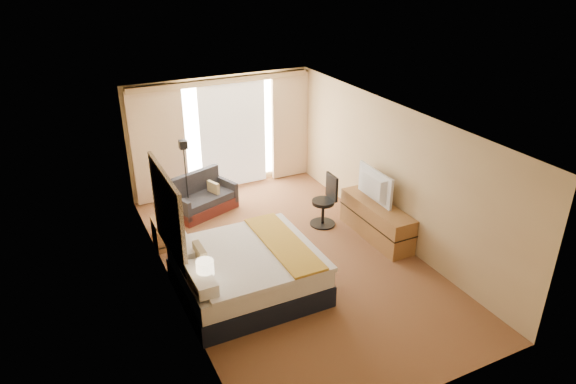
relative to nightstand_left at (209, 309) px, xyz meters
name	(u,v)px	position (x,y,z in m)	size (l,w,h in m)	color
floor	(291,259)	(1.87, 1.05, -0.28)	(4.20, 7.00, 0.02)	maroon
ceiling	(291,120)	(1.87, 1.05, 2.33)	(4.20, 7.00, 0.02)	silver
wall_back	(222,134)	(1.87, 4.55, 1.02)	(4.20, 0.02, 2.60)	tan
wall_front	(428,313)	(1.87, -2.45, 1.02)	(4.20, 0.02, 2.60)	tan
wall_left	(168,220)	(-0.23, 1.05, 1.02)	(0.02, 7.00, 2.60)	tan
wall_right	(392,172)	(3.97, 1.05, 1.02)	(0.02, 7.00, 2.60)	tan
headboard	(168,215)	(-0.19, 1.25, 1.01)	(0.06, 1.85, 1.50)	black
nightstand_left	(209,309)	(0.00, 0.00, 0.00)	(0.45, 0.52, 0.55)	#9C6339
nightstand_right	(166,232)	(0.00, 2.50, 0.00)	(0.45, 0.52, 0.55)	#9C6339
media_dresser	(376,220)	(3.70, 1.05, 0.07)	(0.50, 1.80, 0.70)	#9C6339
window	(233,131)	(2.12, 4.52, 1.04)	(2.30, 0.02, 2.30)	white
curtains	(223,130)	(1.87, 4.44, 1.13)	(4.12, 0.19, 2.56)	beige
bed	(247,272)	(0.81, 0.50, 0.11)	(2.16, 1.97, 1.05)	black
loveseat	(203,200)	(1.03, 3.54, 0.00)	(1.49, 1.13, 0.83)	#551E18
floor_lamp	(185,163)	(0.72, 3.53, 0.89)	(0.21, 0.21, 1.65)	black
desk_chair	(326,203)	(3.08, 1.92, 0.20)	(0.51, 0.51, 1.06)	black
lamp_left	(205,268)	(0.01, 0.04, 0.69)	(0.25, 0.25, 0.54)	black
lamp_right	(162,201)	(-0.04, 2.43, 0.69)	(0.26, 0.26, 0.54)	black
tissue_box	(207,289)	(0.01, 0.04, 0.33)	(0.12, 0.12, 0.11)	#9BC5F0
telephone	(162,215)	(-0.01, 2.64, 0.31)	(0.16, 0.12, 0.06)	black
television	(370,186)	(3.65, 1.25, 0.73)	(1.07, 0.14, 0.61)	black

